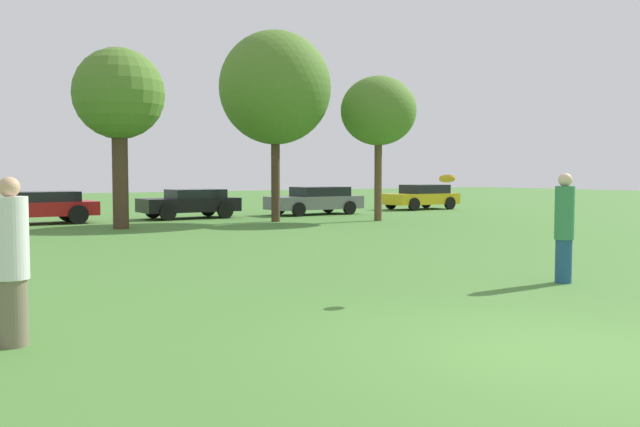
{
  "coord_description": "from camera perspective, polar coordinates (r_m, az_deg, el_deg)",
  "views": [
    {
      "loc": [
        -5.68,
        -4.84,
        1.92
      ],
      "look_at": [
        -0.37,
        3.82,
        1.3
      ],
      "focal_mm": 37.81,
      "sensor_mm": 36.0,
      "label": 1
    }
  ],
  "objects": [
    {
      "name": "tree_3",
      "position": [
        26.49,
        -3.82,
        10.53
      ],
      "size": [
        4.32,
        4.32,
        7.37
      ],
      "color": "#473323",
      "rests_on": "ground"
    },
    {
      "name": "parked_car_red",
      "position": [
        27.18,
        -22.77,
        0.57
      ],
      "size": [
        4.29,
        2.12,
        1.21
      ],
      "rotation": [
        0.0,
        0.0,
        3.16
      ],
      "color": "red",
      "rests_on": "ground"
    },
    {
      "name": "parked_car_grey",
      "position": [
        30.78,
        -0.37,
        1.15
      ],
      "size": [
        4.4,
        2.03,
        1.26
      ],
      "rotation": [
        0.0,
        0.0,
        3.16
      ],
      "color": "slate",
      "rests_on": "ground"
    },
    {
      "name": "frisbee",
      "position": [
        10.74,
        10.7,
        2.92
      ],
      "size": [
        0.27,
        0.25,
        0.17
      ],
      "color": "orange"
    },
    {
      "name": "tree_2",
      "position": [
        24.08,
        -16.66,
        9.48
      ],
      "size": [
        3.08,
        3.08,
        6.13
      ],
      "color": "#473323",
      "rests_on": "ground"
    },
    {
      "name": "ground_plane",
      "position": [
        7.71,
        17.78,
        -11.07
      ],
      "size": [
        120.0,
        120.0,
        0.0
      ],
      "primitive_type": "plane",
      "color": "#477A33"
    },
    {
      "name": "person_catcher",
      "position": [
        12.39,
        19.97,
        -1.08
      ],
      "size": [
        0.33,
        0.33,
        1.91
      ],
      "rotation": [
        0.0,
        0.0,
        3.1
      ],
      "color": "navy",
      "rests_on": "ground"
    },
    {
      "name": "parked_car_black",
      "position": [
        28.67,
        -10.91,
        0.92
      ],
      "size": [
        4.04,
        2.01,
        1.22
      ],
      "rotation": [
        0.0,
        0.0,
        3.16
      ],
      "color": "black",
      "rests_on": "ground"
    },
    {
      "name": "tree_4",
      "position": [
        26.97,
        4.97,
        8.59
      ],
      "size": [
        2.99,
        2.99,
        5.72
      ],
      "color": "brown",
      "rests_on": "ground"
    },
    {
      "name": "parked_car_yellow",
      "position": [
        35.53,
        8.59,
        1.45
      ],
      "size": [
        3.96,
        2.08,
        1.29
      ],
      "rotation": [
        0.0,
        0.0,
        3.16
      ],
      "color": "gold",
      "rests_on": "ground"
    },
    {
      "name": "person_thrower",
      "position": [
        8.15,
        -24.67,
        -3.72
      ],
      "size": [
        0.38,
        0.38,
        1.87
      ],
      "rotation": [
        0.0,
        0.0,
        -0.04
      ],
      "color": "#726651",
      "rests_on": "ground"
    }
  ]
}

